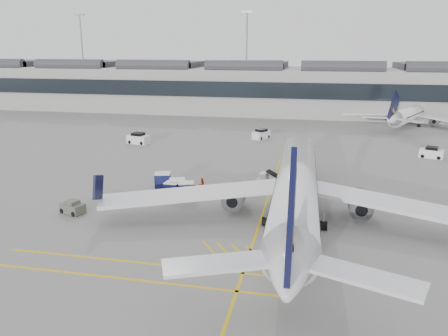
% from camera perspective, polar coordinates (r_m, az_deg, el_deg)
% --- Properties ---
extents(ground, '(220.00, 220.00, 0.00)m').
position_cam_1_polar(ground, '(43.88, -8.40, -5.91)').
color(ground, gray).
rests_on(ground, ground).
extents(terminal, '(200.00, 20.45, 12.40)m').
position_cam_1_polar(terminal, '(111.55, 4.34, 10.43)').
color(terminal, '#9E9E99').
rests_on(terminal, ground).
extents(light_masts, '(113.00, 0.60, 25.45)m').
position_cam_1_polar(light_masts, '(125.31, 4.52, 14.80)').
color(light_masts, slate).
rests_on(light_masts, ground).
extents(apron_markings, '(0.25, 60.00, 0.01)m').
position_cam_1_polar(apron_markings, '(51.00, 6.15, -2.75)').
color(apron_markings, gold).
rests_on(apron_markings, ground).
extents(airliner_main, '(37.31, 40.78, 10.84)m').
position_cam_1_polar(airliner_main, '(41.36, 9.39, -2.61)').
color(airliner_main, silver).
rests_on(airliner_main, ground).
extents(airliner_far, '(26.25, 28.96, 8.37)m').
position_cam_1_polar(airliner_far, '(100.55, 23.33, 6.55)').
color(airliner_far, silver).
rests_on(airliner_far, ground).
extents(belt_loader, '(4.46, 2.38, 1.76)m').
position_cam_1_polar(belt_loader, '(52.45, 6.17, -1.65)').
color(belt_loader, silver).
rests_on(belt_loader, ground).
extents(baggage_cart_a, '(1.76, 1.50, 1.73)m').
position_cam_1_polar(baggage_cart_a, '(48.08, -6.74, -2.75)').
color(baggage_cart_a, gray).
rests_on(baggage_cart_a, ground).
extents(baggage_cart_b, '(2.20, 2.03, 1.87)m').
position_cam_1_polar(baggage_cart_b, '(48.60, -6.08, -2.44)').
color(baggage_cart_b, gray).
rests_on(baggage_cart_b, ground).
extents(baggage_cart_c, '(2.12, 1.91, 1.87)m').
position_cam_1_polar(baggage_cart_c, '(47.40, -4.95, -2.88)').
color(baggage_cart_c, gray).
rests_on(baggage_cart_c, ground).
extents(baggage_cart_d, '(2.22, 1.97, 1.99)m').
position_cam_1_polar(baggage_cart_d, '(50.79, -8.01, -1.63)').
color(baggage_cart_d, gray).
rests_on(baggage_cart_d, ground).
extents(ramp_agent_a, '(0.73, 0.77, 1.77)m').
position_cam_1_polar(ramp_agent_a, '(47.00, -3.79, -3.16)').
color(ramp_agent_a, orange).
rests_on(ramp_agent_a, ground).
extents(ramp_agent_b, '(0.96, 0.95, 1.56)m').
position_cam_1_polar(ramp_agent_b, '(49.85, -2.91, -2.18)').
color(ramp_agent_b, '#E03C0B').
rests_on(ramp_agent_b, ground).
extents(pushback_tug, '(2.68, 2.12, 1.31)m').
position_cam_1_polar(pushback_tug, '(45.88, -19.15, -4.89)').
color(pushback_tug, '#54574A').
rests_on(pushback_tug, ground).
extents(safety_cone_nose, '(0.37, 0.37, 0.52)m').
position_cam_1_polar(safety_cone_nose, '(64.24, 9.62, 1.18)').
color(safety_cone_nose, '#F24C0A').
rests_on(safety_cone_nose, ground).
extents(safety_cone_engine, '(0.35, 0.35, 0.49)m').
position_cam_1_polar(safety_cone_engine, '(46.39, 9.86, -4.46)').
color(safety_cone_engine, '#F24C0A').
rests_on(safety_cone_engine, ground).
extents(service_van_left, '(3.95, 2.60, 1.87)m').
position_cam_1_polar(service_van_left, '(76.08, -11.14, 3.78)').
color(service_van_left, silver).
rests_on(service_van_left, ground).
extents(service_van_mid, '(3.18, 3.83, 1.76)m').
position_cam_1_polar(service_van_mid, '(79.01, 4.90, 4.41)').
color(service_van_mid, silver).
rests_on(service_van_mid, ground).
extents(service_van_right, '(3.65, 2.64, 1.69)m').
position_cam_1_polar(service_van_right, '(71.81, 25.47, 1.80)').
color(service_van_right, silver).
rests_on(service_van_right, ground).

